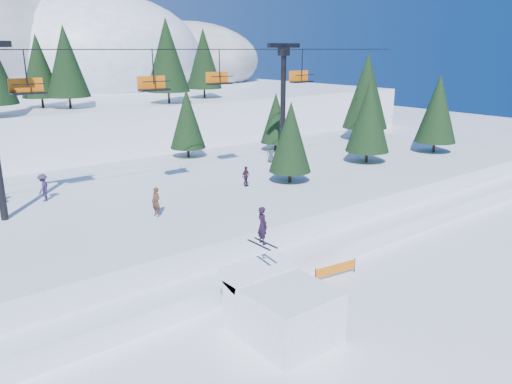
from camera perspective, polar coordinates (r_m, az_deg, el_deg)
ground at (r=23.42m, az=8.06°, el=-15.91°), size 160.00×160.00×0.00m
mid_shelf at (r=36.45m, az=-12.64°, el=-2.06°), size 70.00×22.00×2.50m
berm at (r=28.55m, az=-3.63°, el=-8.37°), size 70.00×6.00×1.10m
jump_kicker at (r=22.71m, az=2.90°, el=-13.04°), size 3.50×4.77×5.60m
chairlift at (r=35.14m, az=-12.64°, el=10.75°), size 46.85×3.21×10.28m
conifer_stand at (r=36.94m, az=-9.87°, el=7.45°), size 64.00×16.69×9.52m
distant_skiers at (r=34.16m, az=-17.22°, el=0.11°), size 29.24×8.58×1.87m
banner_near at (r=28.43m, az=9.08°, el=-8.68°), size 2.84×0.42×0.90m
banner_far at (r=34.65m, az=14.81°, el=-4.41°), size 2.85×0.34×0.90m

